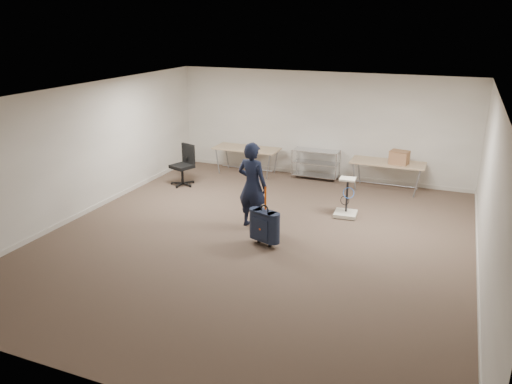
% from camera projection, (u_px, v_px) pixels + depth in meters
% --- Properties ---
extents(ground, '(9.00, 9.00, 0.00)m').
position_uv_depth(ground, '(257.00, 239.00, 9.77)').
color(ground, '#4E3A2F').
rests_on(ground, ground).
extents(room_shell, '(8.00, 9.00, 9.00)m').
position_uv_depth(room_shell, '(280.00, 212.00, 10.96)').
color(room_shell, beige).
rests_on(room_shell, ground).
extents(folding_table_left, '(1.80, 0.75, 0.73)m').
position_uv_depth(folding_table_left, '(247.00, 150.00, 13.68)').
color(folding_table_left, '#A38264').
rests_on(folding_table_left, ground).
extents(folding_table_right, '(1.80, 0.75, 0.73)m').
position_uv_depth(folding_table_right, '(388.00, 164.00, 12.32)').
color(folding_table_right, '#A38264').
rests_on(folding_table_right, ground).
extents(wire_shelf, '(1.22, 0.47, 0.80)m').
position_uv_depth(wire_shelf, '(316.00, 163.00, 13.30)').
color(wire_shelf, silver).
rests_on(wire_shelf, ground).
extents(person, '(0.71, 0.53, 1.79)m').
position_uv_depth(person, '(252.00, 185.00, 10.06)').
color(person, black).
rests_on(person, ground).
extents(suitcase, '(0.48, 0.36, 1.16)m').
position_uv_depth(suitcase, '(265.00, 226.00, 9.36)').
color(suitcase, black).
rests_on(suitcase, ground).
extents(office_chair, '(0.63, 0.64, 1.05)m').
position_uv_depth(office_chair, '(184.00, 173.00, 12.87)').
color(office_chair, black).
rests_on(office_chair, ground).
extents(equipment_cart, '(0.51, 0.51, 0.87)m').
position_uv_depth(equipment_cart, '(346.00, 206.00, 10.80)').
color(equipment_cart, beige).
rests_on(equipment_cart, ground).
extents(cardboard_box, '(0.49, 0.40, 0.32)m').
position_uv_depth(cardboard_box, '(399.00, 157.00, 12.11)').
color(cardboard_box, olive).
rests_on(cardboard_box, folding_table_right).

